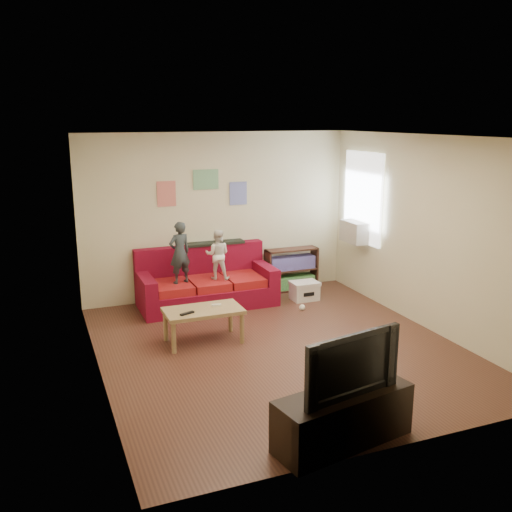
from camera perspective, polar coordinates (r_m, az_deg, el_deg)
name	(u,v)px	position (r m, az deg, el deg)	size (l,w,h in m)	color
room_shell	(280,247)	(7.12, 2.37, 0.92)	(4.52, 5.02, 2.72)	#532E23
sofa	(206,285)	(9.15, -5.03, -2.91)	(2.13, 0.98, 0.94)	maroon
child_a	(180,253)	(8.71, -7.64, 0.33)	(0.35, 0.23, 0.95)	#2A3236
child_b	(217,255)	(8.89, -3.87, 0.15)	(0.38, 0.30, 0.79)	white
coffee_table	(203,314)	(7.61, -5.30, -5.76)	(1.02, 0.56, 0.46)	#9B8154
remote	(187,313)	(7.41, -6.91, -5.71)	(0.20, 0.05, 0.02)	black
game_controller	(216,305)	(7.68, -3.98, -4.92)	(0.13, 0.04, 0.03)	white
bookshelf	(291,272)	(9.86, 3.55, -1.57)	(0.92, 0.28, 0.73)	#41261C
window	(363,198)	(9.53, 10.64, 5.75)	(0.04, 1.08, 1.48)	white
ac_unit	(355,232)	(9.56, 9.89, 2.40)	(0.28, 0.55, 0.35)	#B7B2A3
artwork_left	(166,194)	(9.12, -8.95, 6.16)	(0.30, 0.01, 0.40)	#D87266
artwork_center	(206,179)	(9.26, -5.04, 7.63)	(0.42, 0.01, 0.32)	#72B27F
artwork_right	(238,193)	(9.46, -1.79, 6.28)	(0.30, 0.01, 0.38)	#727FCC
file_box	(305,291)	(9.40, 4.87, -3.46)	(0.44, 0.34, 0.31)	silver
tv_stand	(343,418)	(5.48, 8.70, -15.69)	(1.34, 0.45, 0.50)	black
television	(345,362)	(5.23, 8.93, -10.42)	(1.04, 0.14, 0.60)	black
tissue	(302,307)	(8.92, 4.65, -5.14)	(0.09, 0.09, 0.09)	white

